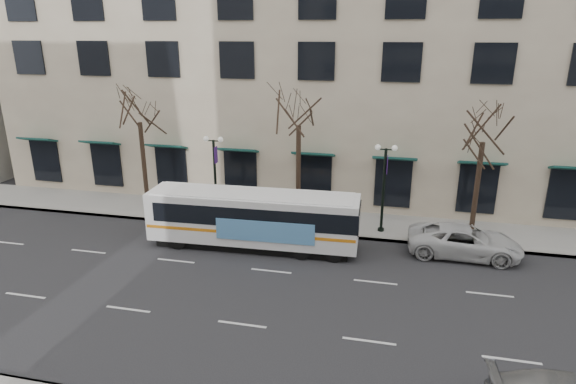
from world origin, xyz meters
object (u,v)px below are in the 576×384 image
(lamp_post_left, at_px, (215,174))
(white_pickup, at_px, (464,241))
(tree_far_mid, at_px, (299,109))
(tree_far_right, at_px, (485,124))
(tree_far_left, at_px, (138,107))
(lamp_post_right, at_px, (384,185))
(city_bus, at_px, (254,218))

(lamp_post_left, distance_m, white_pickup, 14.58)
(tree_far_mid, height_order, tree_far_right, tree_far_mid)
(tree_far_left, height_order, lamp_post_left, tree_far_left)
(tree_far_left, relative_size, lamp_post_right, 1.60)
(tree_far_left, relative_size, lamp_post_left, 1.60)
(lamp_post_right, relative_size, city_bus, 0.46)
(tree_far_mid, bearing_deg, lamp_post_right, -6.83)
(city_bus, bearing_deg, lamp_post_right, 24.80)
(tree_far_mid, xyz_separation_m, white_pickup, (9.29, -2.60, -6.11))
(lamp_post_left, xyz_separation_m, city_bus, (3.42, -3.32, -1.28))
(tree_far_mid, bearing_deg, tree_far_right, -0.00)
(lamp_post_left, height_order, lamp_post_right, same)
(tree_far_left, xyz_separation_m, white_pickup, (19.29, -2.60, -5.91))
(lamp_post_right, relative_size, white_pickup, 0.91)
(tree_far_right, bearing_deg, lamp_post_right, -173.15)
(city_bus, bearing_deg, tree_far_mid, 66.15)
(tree_far_mid, bearing_deg, city_bus, -111.86)
(tree_far_mid, height_order, lamp_post_left, tree_far_mid)
(lamp_post_right, xyz_separation_m, white_pickup, (4.28, -2.00, -2.15))
(lamp_post_right, distance_m, white_pickup, 5.19)
(lamp_post_left, bearing_deg, tree_far_left, 173.17)
(city_bus, bearing_deg, tree_far_right, 16.74)
(lamp_post_left, distance_m, lamp_post_right, 10.00)
(tree_far_right, bearing_deg, white_pickup, -105.23)
(tree_far_right, distance_m, white_pickup, 6.24)
(tree_far_left, xyz_separation_m, lamp_post_right, (15.01, -0.60, -3.75))
(tree_far_right, distance_m, lamp_post_right, 6.11)
(tree_far_left, relative_size, tree_far_right, 1.03)
(white_pickup, bearing_deg, tree_far_right, -13.85)
(tree_far_mid, height_order, city_bus, tree_far_mid)
(tree_far_left, distance_m, tree_far_right, 20.00)
(tree_far_left, height_order, tree_far_right, tree_far_left)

